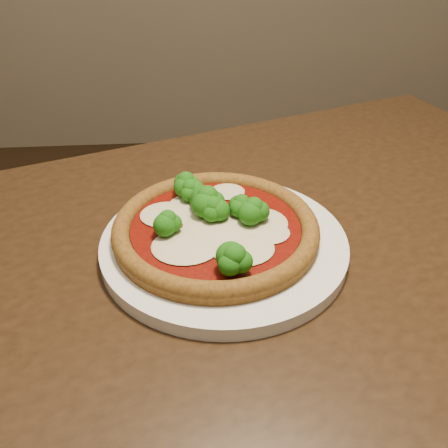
{
  "coord_description": "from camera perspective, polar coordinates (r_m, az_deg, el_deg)",
  "views": [
    {
      "loc": [
        0.01,
        -0.42,
        1.14
      ],
      "look_at": [
        0.05,
        0.09,
        0.79
      ],
      "focal_mm": 40.0,
      "sensor_mm": 36.0,
      "label": 1
    }
  ],
  "objects": [
    {
      "name": "plate",
      "position": [
        0.63,
        -0.0,
        -2.3
      ],
      "size": [
        0.31,
        0.31,
        0.02
      ],
      "primitive_type": "cylinder",
      "color": "silver",
      "rests_on": "dining_table"
    },
    {
      "name": "dining_table",
      "position": [
        0.7,
        6.35,
        -10.86
      ],
      "size": [
        1.29,
        1.11,
        0.75
      ],
      "rotation": [
        0.0,
        0.0,
        0.35
      ],
      "color": "black",
      "rests_on": "floor"
    },
    {
      "name": "pizza",
      "position": [
        0.63,
        -1.01,
        -0.11
      ],
      "size": [
        0.26,
        0.26,
        0.06
      ],
      "rotation": [
        0.0,
        0.0,
        -0.41
      ],
      "color": "brown",
      "rests_on": "plate"
    }
  ]
}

